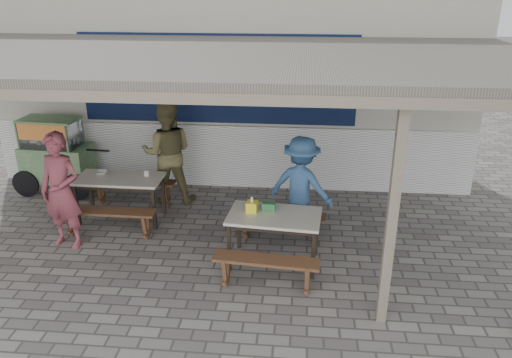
{
  "coord_description": "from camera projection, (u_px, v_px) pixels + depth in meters",
  "views": [
    {
      "loc": [
        1.33,
        -5.86,
        3.77
      ],
      "look_at": [
        0.7,
        0.9,
        1.0
      ],
      "focal_mm": 35.0,
      "sensor_mm": 36.0,
      "label": 1
    }
  ],
  "objects": [
    {
      "name": "table_right",
      "position": [
        274.0,
        220.0,
        6.83
      ],
      "size": [
        1.32,
        0.86,
        0.75
      ],
      "rotation": [
        0.0,
        0.0,
        -0.09
      ],
      "color": "beige",
      "rests_on": "ground"
    },
    {
      "name": "table_left",
      "position": [
        119.0,
        182.0,
        8.08
      ],
      "size": [
        1.39,
        0.68,
        0.75
      ],
      "rotation": [
        0.0,
        0.0,
        -0.01
      ],
      "color": "beige",
      "rests_on": "ground"
    },
    {
      "name": "condiment_jar",
      "position": [
        147.0,
        173.0,
        8.11
      ],
      "size": [
        0.09,
        0.09,
        0.1
      ],
      "primitive_type": "cylinder",
      "color": "silver",
      "rests_on": "table_left"
    },
    {
      "name": "patron_wall_side",
      "position": [
        168.0,
        153.0,
        8.68
      ],
      "size": [
        0.98,
        0.81,
        1.83
      ],
      "primitive_type": "imported",
      "rotation": [
        0.0,
        0.0,
        3.28
      ],
      "color": "brown",
      "rests_on": "ground"
    },
    {
      "name": "bench_right_wall",
      "position": [
        280.0,
        220.0,
        7.56
      ],
      "size": [
        1.38,
        0.4,
        0.45
      ],
      "rotation": [
        0.0,
        0.0,
        -0.09
      ],
      "color": "brown",
      "rests_on": "ground"
    },
    {
      "name": "patron_street_side",
      "position": [
        61.0,
        191.0,
        7.22
      ],
      "size": [
        0.71,
        0.54,
        1.76
      ],
      "primitive_type": "imported",
      "rotation": [
        0.0,
        0.0,
        -0.2
      ],
      "color": "brown",
      "rests_on": "ground"
    },
    {
      "name": "bench_right_street",
      "position": [
        266.0,
        267.0,
        6.35
      ],
      "size": [
        1.38,
        0.4,
        0.45
      ],
      "rotation": [
        0.0,
        0.0,
        -0.09
      ],
      "color": "brown",
      "rests_on": "ground"
    },
    {
      "name": "bench_left_wall",
      "position": [
        133.0,
        187.0,
        8.76
      ],
      "size": [
        1.49,
        0.29,
        0.45
      ],
      "rotation": [
        0.0,
        0.0,
        -0.01
      ],
      "color": "brown",
      "rests_on": "ground"
    },
    {
      "name": "ground",
      "position": [
        200.0,
        268.0,
        6.94
      ],
      "size": [
        60.0,
        60.0,
        0.0
      ],
      "primitive_type": "plane",
      "color": "slate",
      "rests_on": "ground"
    },
    {
      "name": "back_wall",
      "position": [
        233.0,
        91.0,
        9.59
      ],
      "size": [
        9.0,
        1.28,
        3.5
      ],
      "color": "#BBB7A8",
      "rests_on": "ground"
    },
    {
      "name": "tissue_box",
      "position": [
        252.0,
        207.0,
        6.86
      ],
      "size": [
        0.16,
        0.16,
        0.15
      ],
      "primitive_type": "cube",
      "rotation": [
        0.0,
        0.0,
        -0.1
      ],
      "color": "yellow",
      "rests_on": "table_right"
    },
    {
      "name": "condiment_bowl",
      "position": [
        102.0,
        172.0,
        8.2
      ],
      "size": [
        0.24,
        0.24,
        0.05
      ],
      "primitive_type": "imported",
      "rotation": [
        0.0,
        0.0,
        0.34
      ],
      "color": "white",
      "rests_on": "table_left"
    },
    {
      "name": "vendor_cart",
      "position": [
        55.0,
        153.0,
        9.13
      ],
      "size": [
        1.8,
        0.76,
        1.41
      ],
      "rotation": [
        0.0,
        0.0,
        -0.06
      ],
      "color": "#7A9E69",
      "rests_on": "ground"
    },
    {
      "name": "warung_roof",
      "position": [
        206.0,
        60.0,
        6.74
      ],
      "size": [
        9.0,
        4.21,
        2.81
      ],
      "color": "#5C554F",
      "rests_on": "ground"
    },
    {
      "name": "donation_box",
      "position": [
        269.0,
        207.0,
        6.9
      ],
      "size": [
        0.19,
        0.13,
        0.12
      ],
      "primitive_type": "cube",
      "rotation": [
        0.0,
        0.0,
        -0.09
      ],
      "color": "#2F6B3A",
      "rests_on": "table_right"
    },
    {
      "name": "patron_right_table",
      "position": [
        301.0,
        186.0,
        7.64
      ],
      "size": [
        1.16,
        0.91,
        1.57
      ],
      "primitive_type": "imported",
      "rotation": [
        0.0,
        0.0,
        2.77
      ],
      "color": "#365D8F",
      "rests_on": "ground"
    },
    {
      "name": "bench_left_street",
      "position": [
        108.0,
        217.0,
        7.66
      ],
      "size": [
        1.49,
        0.29,
        0.45
      ],
      "rotation": [
        0.0,
        0.0,
        -0.01
      ],
      "color": "brown",
      "rests_on": "ground"
    }
  ]
}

